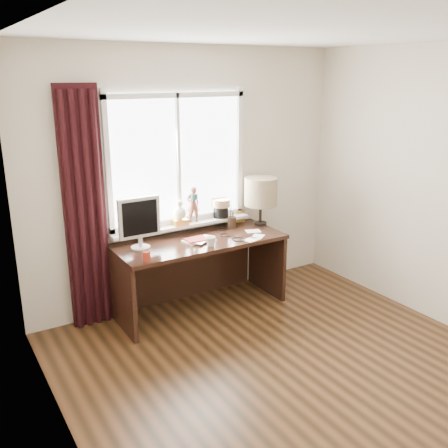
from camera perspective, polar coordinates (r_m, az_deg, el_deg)
floor at (r=4.13m, az=10.18°, el=-17.76°), size 3.50×4.00×0.00m
ceiling at (r=3.42m, az=12.58°, el=21.07°), size 3.50×4.00×0.00m
wall_back at (r=5.16m, az=-3.89°, el=5.34°), size 3.50×0.00×2.60m
wall_left at (r=2.75m, az=-16.95°, el=-5.84°), size 0.00×4.00×2.60m
laptop at (r=4.88m, az=-2.43°, el=-1.86°), size 0.35×0.32×0.02m
mug at (r=4.74m, az=-1.54°, el=-1.98°), size 0.13×0.13×0.10m
red_cup at (r=4.41m, az=-8.84°, el=-3.68°), size 0.07×0.07×0.09m
window at (r=5.05m, az=-5.11°, el=5.07°), size 1.52×0.20×1.40m
curtain at (r=4.71m, az=-15.59°, el=1.32°), size 0.38×0.09×2.25m
desk at (r=5.10m, az=-3.28°, el=-4.07°), size 1.70×0.70×0.75m
monitor at (r=4.67m, az=-9.66°, el=0.48°), size 0.40×0.18×0.49m
notebook_stack at (r=4.87m, az=-3.29°, el=-1.86°), size 0.25×0.20×0.03m
brush_holder at (r=5.29m, az=0.90°, el=0.20°), size 0.09×0.09×0.25m
icon_frame at (r=5.50m, az=1.88°, el=0.89°), size 0.10×0.03×0.13m
table_lamp at (r=5.33m, az=4.23°, el=3.65°), size 0.35×0.35×0.52m
loose_papers at (r=5.05m, az=3.46°, el=-1.34°), size 0.35×0.36×0.00m
desk_cables at (r=5.05m, az=0.70°, el=-1.30°), size 0.22×0.51×0.01m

